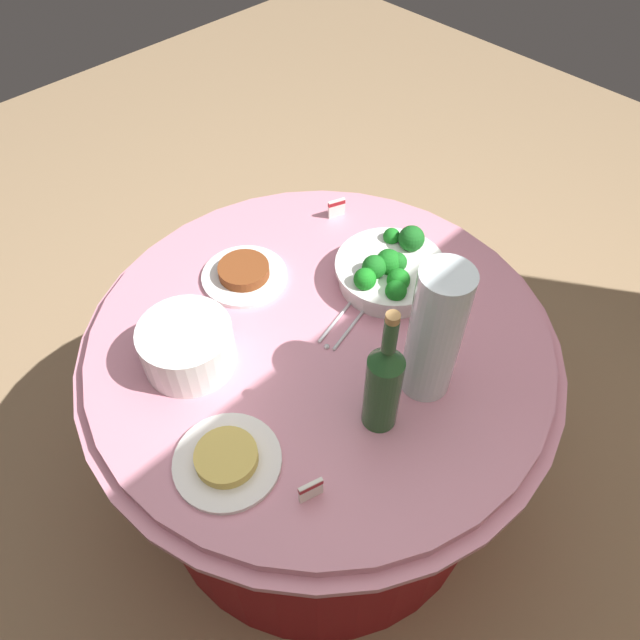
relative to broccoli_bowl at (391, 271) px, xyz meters
The scene contains 11 objects.
ground_plane 0.82m from the broccoli_bowl, ahead, with size 6.00×6.00×0.00m, color #9E7F5B.
buffet_table 0.48m from the broccoli_bowl, ahead, with size 1.16×1.16×0.74m.
broccoli_bowl is the anchor object (origin of this frame).
plate_stack 0.53m from the broccoli_bowl, 16.75° to the right, with size 0.21×0.21×0.11m.
wine_bottle 0.41m from the broccoli_bowl, 38.06° to the left, with size 0.07×0.07×0.34m.
decorative_fruit_vase 0.33m from the broccoli_bowl, 55.64° to the left, with size 0.11×0.11×0.34m.
serving_tongs 0.20m from the broccoli_bowl, ahead, with size 0.17×0.08×0.01m.
food_plate_noodles 0.62m from the broccoli_bowl, ahead, with size 0.22×0.22×0.04m.
food_plate_stir_fry 0.38m from the broccoli_bowl, 47.28° to the right, with size 0.22×0.22×0.04m.
label_placard_front 0.30m from the broccoli_bowl, 107.94° to the right, with size 0.05×0.03×0.05m.
label_placard_mid 0.61m from the broccoli_bowl, 26.90° to the left, with size 0.05×0.02×0.05m.
Camera 1 is at (0.63, 0.64, 1.84)m, focal length 33.50 mm.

